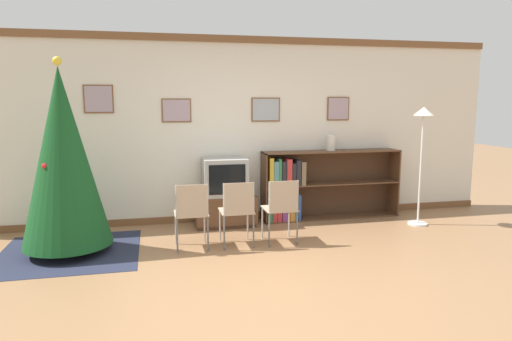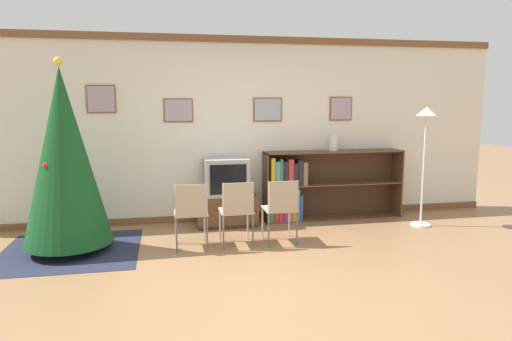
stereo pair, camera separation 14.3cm
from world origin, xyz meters
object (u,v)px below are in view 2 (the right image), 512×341
object	(u,v)px
folding_chair_left	(191,211)
television	(226,177)
bookshelf	(308,187)
standing_lamp	(425,135)
tv_console	(226,210)
christmas_tree	(64,157)
folding_chair_right	(281,207)
folding_chair_center	(237,209)
vase	(333,143)

from	to	relation	value
folding_chair_left	television	bearing A→B (deg)	61.09
bookshelf	standing_lamp	distance (m)	1.82
tv_console	bookshelf	distance (m)	1.28
christmas_tree	standing_lamp	world-z (taller)	christmas_tree
television	folding_chair_right	xyz separation A→B (m)	(0.56, -1.01, -0.24)
folding_chair_right	christmas_tree	bearing A→B (deg)	175.02
folding_chair_left	standing_lamp	bearing A→B (deg)	7.41
television	folding_chair_left	distance (m)	1.17
tv_console	standing_lamp	world-z (taller)	standing_lamp
tv_console	bookshelf	xyz separation A→B (m)	(1.25, 0.08, 0.27)
folding_chair_center	folding_chair_right	bearing A→B (deg)	0.00
christmas_tree	tv_console	bearing A→B (deg)	21.62
christmas_tree	bookshelf	bearing A→B (deg)	15.05
folding_chair_right	vase	bearing A→B (deg)	46.05
vase	television	bearing A→B (deg)	-175.49
folding_chair_left	bookshelf	distance (m)	2.11
folding_chair_center	folding_chair_right	xyz separation A→B (m)	(0.56, 0.00, 0.00)
television	bookshelf	xyz separation A→B (m)	(1.25, 0.08, -0.22)
television	folding_chair_center	distance (m)	1.03
bookshelf	folding_chair_left	bearing A→B (deg)	-148.81
television	vase	world-z (taller)	vase
folding_chair_left	standing_lamp	world-z (taller)	standing_lamp
christmas_tree	folding_chair_left	distance (m)	1.59
folding_chair_right	bookshelf	distance (m)	1.29
television	standing_lamp	xyz separation A→B (m)	(2.74, -0.58, 0.59)
tv_console	folding_chair_right	xyz separation A→B (m)	(0.56, -1.01, 0.25)
television	vase	size ratio (longest dim) A/B	2.57
bookshelf	vase	world-z (taller)	vase
tv_console	television	xyz separation A→B (m)	(0.00, -0.00, 0.49)
folding_chair_left	standing_lamp	distance (m)	3.42
vase	standing_lamp	xyz separation A→B (m)	(1.09, -0.71, 0.15)
vase	folding_chair_left	bearing A→B (deg)	-152.75
vase	tv_console	bearing A→B (deg)	-175.58
standing_lamp	vase	bearing A→B (deg)	146.87
folding_chair_center	standing_lamp	distance (m)	2.89
folding_chair_right	vase	distance (m)	1.72
tv_console	folding_chair_center	bearing A→B (deg)	-90.00
folding_chair_right	folding_chair_left	bearing A→B (deg)	180.00
tv_console	bookshelf	world-z (taller)	bookshelf
folding_chair_left	vase	xyz separation A→B (m)	(2.21, 1.14, 0.68)
television	standing_lamp	world-z (taller)	standing_lamp
tv_console	standing_lamp	xyz separation A→B (m)	(2.74, -0.58, 1.08)
folding_chair_center	standing_lamp	size ratio (longest dim) A/B	0.48
vase	folding_chair_center	bearing A→B (deg)	-145.46
folding_chair_left	folding_chair_center	size ratio (longest dim) A/B	1.00
christmas_tree	standing_lamp	xyz separation A→B (m)	(4.72, 0.21, 0.17)
television	standing_lamp	distance (m)	2.86
television	christmas_tree	bearing A→B (deg)	-158.44
standing_lamp	christmas_tree	bearing A→B (deg)	-177.49
folding_chair_center	vase	world-z (taller)	vase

